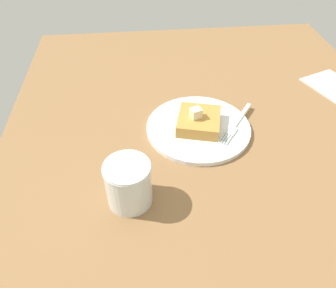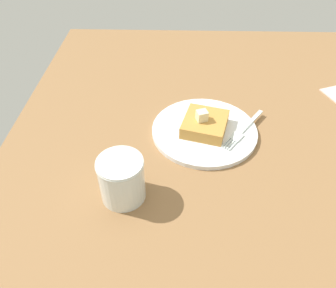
{
  "view_description": "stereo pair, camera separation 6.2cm",
  "coord_description": "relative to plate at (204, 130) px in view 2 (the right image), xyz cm",
  "views": [
    {
      "loc": [
        15.52,
        61.9,
        48.88
      ],
      "look_at": [
        10.61,
        16.35,
        6.84
      ],
      "focal_mm": 35.0,
      "sensor_mm": 36.0,
      "label": 1
    },
    {
      "loc": [
        9.31,
        62.15,
        48.88
      ],
      "look_at": [
        10.61,
        16.35,
        6.84
      ],
      "focal_mm": 35.0,
      "sensor_mm": 36.0,
      "label": 2
    }
  ],
  "objects": [
    {
      "name": "table_surface",
      "position": [
        -2.95,
        -7.48,
        -1.73
      ],
      "size": [
        91.36,
        91.36,
        2.34
      ],
      "primitive_type": "cube",
      "color": "olive",
      "rests_on": "ground"
    },
    {
      "name": "plate",
      "position": [
        0.0,
        0.0,
        0.0
      ],
      "size": [
        22.79,
        22.79,
        1.02
      ],
      "color": "white",
      "rests_on": "table_surface"
    },
    {
      "name": "toast_slice_center",
      "position": [
        0.0,
        0.0,
        1.81
      ],
      "size": [
        11.07,
        11.47,
        2.69
      ],
      "primitive_type": "cube",
      "rotation": [
        0.0,
        0.0,
        -0.27
      ],
      "color": "#BE8539",
      "rests_on": "plate"
    },
    {
      "name": "butter_pat_primary",
      "position": [
        0.83,
        0.25,
        4.24
      ],
      "size": [
        2.7,
        2.56,
        2.17
      ],
      "primitive_type": "cube",
      "rotation": [
        0.0,
        0.0,
        0.34
      ],
      "color": "beige",
      "rests_on": "toast_slice_center"
    },
    {
      "name": "fork",
      "position": [
        -7.97,
        0.7,
        0.64
      ],
      "size": [
        10.68,
        13.71,
        0.36
      ],
      "color": "silver",
      "rests_on": "plate"
    },
    {
      "name": "syrup_jar",
      "position": [
        15.33,
        17.75,
        3.33
      ],
      "size": [
        8.08,
        8.08,
        8.51
      ],
      "color": "#38190B",
      "rests_on": "table_surface"
    }
  ]
}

